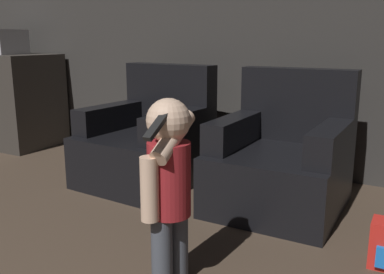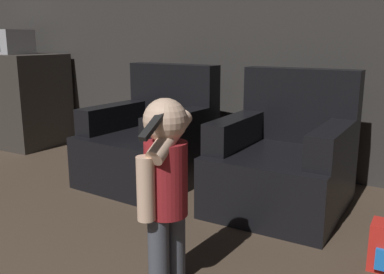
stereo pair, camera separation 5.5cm
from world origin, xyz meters
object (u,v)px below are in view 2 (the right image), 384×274
object	(u,v)px
armchair_right	(284,162)
armchair_left	(151,143)
person_toddler	(165,179)
microwave	(6,42)

from	to	relation	value
armchair_right	armchair_left	bearing A→B (deg)	-179.13
armchair_left	armchair_right	distance (m)	1.08
person_toddler	armchair_right	bearing A→B (deg)	-175.04
armchair_right	microwave	world-z (taller)	microwave
armchair_left	armchair_right	bearing A→B (deg)	4.24
person_toddler	armchair_left	bearing A→B (deg)	-130.30
armchair_right	person_toddler	world-z (taller)	armchair_right
armchair_left	microwave	size ratio (longest dim) A/B	1.92
microwave	armchair_left	bearing A→B (deg)	-8.96
armchair_right	person_toddler	distance (m)	1.23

